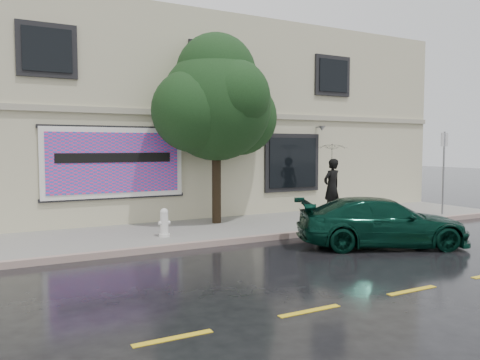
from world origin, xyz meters
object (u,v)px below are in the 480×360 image
street_tree (216,106)px  fire_hydrant (164,223)px  car (382,222)px  pedestrian (332,187)px

street_tree → fire_hydrant: 4.18m
street_tree → car: bearing=-60.5°
pedestrian → fire_hydrant: size_ratio=2.61×
street_tree → fire_hydrant: (-2.18, -1.41, -3.27)m
car → fire_hydrant: (-4.71, 3.06, -0.10)m
car → street_tree: bearing=54.3°
fire_hydrant → street_tree: bearing=54.7°
pedestrian → car: bearing=58.7°
car → fire_hydrant: car is taller
pedestrian → street_tree: 4.97m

